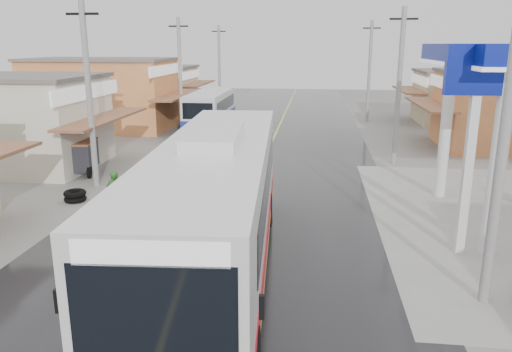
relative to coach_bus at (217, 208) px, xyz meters
The scene contains 11 objects.
ground 2.08m from the coach_bus, 106.21° to the right, with size 120.00×120.00×0.00m, color slate.
road 14.45m from the coach_bus, 90.79° to the left, with size 12.00×90.00×0.02m, color black.
centre_line 14.45m from the coach_bus, 90.79° to the left, with size 0.15×90.00×0.01m, color #D8CC4C.
shopfronts_left 21.86m from the coach_bus, 127.30° to the left, with size 11.00×44.00×5.20m, color tan, non-canonical shape.
utility_poles_left 17.04m from the coach_bus, 115.16° to the left, with size 1.60×50.00×8.00m, color gray, non-canonical shape.
utility_poles_right 15.98m from the coach_bus, 64.59° to the left, with size 1.60×36.00×8.00m, color gray, non-canonical shape.
coach_bus is the anchor object (origin of this frame).
second_bus 23.69m from the coach_bus, 102.16° to the left, with size 2.42×8.64×2.86m.
cyclist 5.79m from the coach_bus, 139.50° to the left, with size 0.90×1.90×1.97m.
tricycle_near 13.45m from the coach_bus, 130.79° to the left, with size 1.77×2.20×1.65m.
tyre_stack 9.37m from the coach_bus, 139.86° to the left, with size 0.89×0.89×0.46m.
Camera 1 is at (2.71, -11.72, 6.19)m, focal length 35.00 mm.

